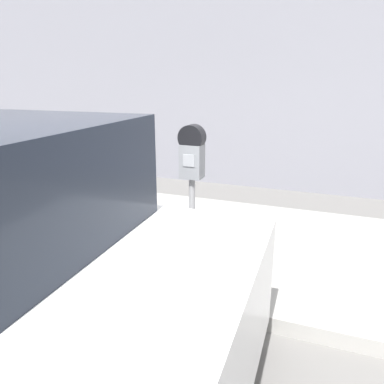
{
  "coord_description": "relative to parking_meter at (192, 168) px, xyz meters",
  "views": [
    {
      "loc": [
        0.98,
        -1.86,
        2.0
      ],
      "look_at": [
        -0.12,
        1.03,
        1.06
      ],
      "focal_mm": 35.0,
      "sensor_mm": 36.0,
      "label": 1
    }
  ],
  "objects": [
    {
      "name": "sidewalk",
      "position": [
        0.12,
        1.17,
        -1.2
      ],
      "size": [
        24.0,
        2.8,
        0.14
      ],
      "color": "#9E9B96",
      "rests_on": "ground_plane"
    },
    {
      "name": "parking_meter",
      "position": [
        0.0,
        0.0,
        0.0
      ],
      "size": [
        0.21,
        0.15,
        1.5
      ],
      "color": "gray",
      "rests_on": "sidewalk"
    },
    {
      "name": "ground_plane",
      "position": [
        0.12,
        -1.03,
        -1.27
      ],
      "size": [
        60.0,
        60.0,
        0.0
      ],
      "primitive_type": "plane",
      "color": "slate"
    },
    {
      "name": "building_facade",
      "position": [
        0.12,
        4.15,
        1.0
      ],
      "size": [
        24.0,
        0.3,
        4.54
      ],
      "color": "gray",
      "rests_on": "ground_plane"
    }
  ]
}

